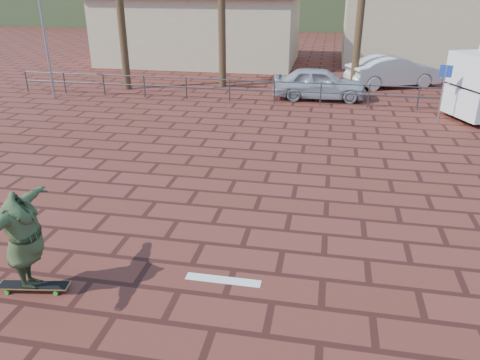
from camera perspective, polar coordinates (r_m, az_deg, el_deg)
name	(u,v)px	position (r m, az deg, el deg)	size (l,w,h in m)	color
ground	(203,243)	(9.91, -4.50, -7.64)	(120.00, 120.00, 0.00)	maroon
paint_stripe	(223,280)	(8.79, -2.07, -12.07)	(1.40, 0.22, 0.01)	white
guardrail	(274,88)	(20.77, 4.22, 11.14)	(24.06, 0.06, 1.00)	#47494F
building_west	(201,25)	(31.42, -4.80, 18.28)	(12.60, 7.60, 4.50)	beige
building_east	(427,22)	(32.74, 21.85, 17.44)	(10.60, 6.60, 5.00)	beige
longboard	(34,286)	(9.23, -23.85, -11.70)	(1.29, 0.47, 0.12)	olive
skateboarder	(24,240)	(8.76, -24.84, -6.67)	(2.24, 0.61, 1.82)	#3A4C29
car_silver	(320,83)	(21.81, 9.68, 11.55)	(1.67, 4.15, 1.41)	#B4B8BC
car_white	(393,71)	(25.22, 18.18, 12.46)	(1.61, 4.62, 1.52)	silver
street_sign	(444,83)	(19.18, 23.60, 10.79)	(0.44, 0.12, 2.17)	gray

